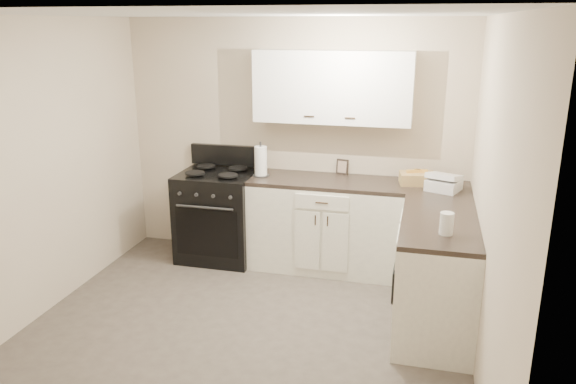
% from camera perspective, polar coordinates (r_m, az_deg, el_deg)
% --- Properties ---
extents(floor, '(3.60, 3.60, 0.00)m').
position_cam_1_polar(floor, '(4.73, -4.74, -14.30)').
color(floor, '#473F38').
rests_on(floor, ground).
extents(ceiling, '(3.60, 3.60, 0.00)m').
position_cam_1_polar(ceiling, '(4.06, -5.62, 17.58)').
color(ceiling, white).
rests_on(ceiling, wall_back).
extents(wall_back, '(3.60, 0.00, 3.60)m').
position_cam_1_polar(wall_back, '(5.90, 0.60, 5.17)').
color(wall_back, beige).
rests_on(wall_back, ground).
extents(wall_right, '(0.00, 3.60, 3.60)m').
position_cam_1_polar(wall_right, '(4.03, 19.84, -1.41)').
color(wall_right, beige).
rests_on(wall_right, ground).
extents(wall_left, '(0.00, 3.60, 3.60)m').
position_cam_1_polar(wall_left, '(5.10, -24.64, 1.75)').
color(wall_left, beige).
rests_on(wall_left, ground).
extents(wall_front, '(3.60, 0.00, 3.60)m').
position_cam_1_polar(wall_front, '(2.71, -17.88, -10.13)').
color(wall_front, beige).
rests_on(wall_front, ground).
extents(base_cabinets_back, '(1.55, 0.60, 0.90)m').
position_cam_1_polar(base_cabinets_back, '(5.76, 3.99, -3.46)').
color(base_cabinets_back, beige).
rests_on(base_cabinets_back, floor).
extents(base_cabinets_right, '(0.60, 1.90, 0.90)m').
position_cam_1_polar(base_cabinets_right, '(5.08, 14.74, -6.85)').
color(base_cabinets_right, beige).
rests_on(base_cabinets_right, floor).
extents(countertop_back, '(1.55, 0.60, 0.04)m').
position_cam_1_polar(countertop_back, '(5.61, 4.09, 1.05)').
color(countertop_back, black).
rests_on(countertop_back, base_cabinets_back).
extents(countertop_right, '(0.60, 1.90, 0.04)m').
position_cam_1_polar(countertop_right, '(4.92, 15.15, -1.81)').
color(countertop_right, black).
rests_on(countertop_right, base_cabinets_right).
extents(upper_cabinets, '(1.55, 0.30, 0.70)m').
position_cam_1_polar(upper_cabinets, '(5.58, 4.57, 10.58)').
color(upper_cabinets, white).
rests_on(upper_cabinets, wall_back).
extents(stove, '(0.79, 0.68, 0.96)m').
position_cam_1_polar(stove, '(6.03, -7.08, -2.49)').
color(stove, black).
rests_on(stove, floor).
extents(knife_block, '(0.11, 0.11, 0.20)m').
position_cam_1_polar(knife_block, '(5.77, -2.65, 2.73)').
color(knife_block, '#D3BA81').
rests_on(knife_block, countertop_back).
extents(paper_towel, '(0.13, 0.13, 0.30)m').
position_cam_1_polar(paper_towel, '(5.71, -2.78, 3.14)').
color(paper_towel, white).
rests_on(paper_towel, countertop_back).
extents(picture_frame, '(0.13, 0.06, 0.16)m').
position_cam_1_polar(picture_frame, '(5.82, 5.53, 2.58)').
color(picture_frame, black).
rests_on(picture_frame, countertop_back).
extents(wicker_basket, '(0.36, 0.27, 0.11)m').
position_cam_1_polar(wicker_basket, '(5.57, 13.00, 1.34)').
color(wicker_basket, tan).
rests_on(wicker_basket, countertop_right).
extents(countertop_grill, '(0.36, 0.35, 0.10)m').
position_cam_1_polar(countertop_grill, '(5.43, 15.52, 0.70)').
color(countertop_grill, silver).
rests_on(countertop_grill, countertop_right).
extents(glass_jar, '(0.13, 0.13, 0.17)m').
position_cam_1_polar(glass_jar, '(4.30, 15.80, -3.11)').
color(glass_jar, silver).
rests_on(glass_jar, countertop_right).
extents(oven_mitt_near, '(0.02, 0.15, 0.26)m').
position_cam_1_polar(oven_mitt_near, '(4.61, 10.68, -9.30)').
color(oven_mitt_near, black).
rests_on(oven_mitt_near, base_cabinets_right).
extents(oven_mitt_far, '(0.02, 0.14, 0.25)m').
position_cam_1_polar(oven_mitt_far, '(4.76, 10.81, -8.46)').
color(oven_mitt_far, black).
rests_on(oven_mitt_far, base_cabinets_right).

